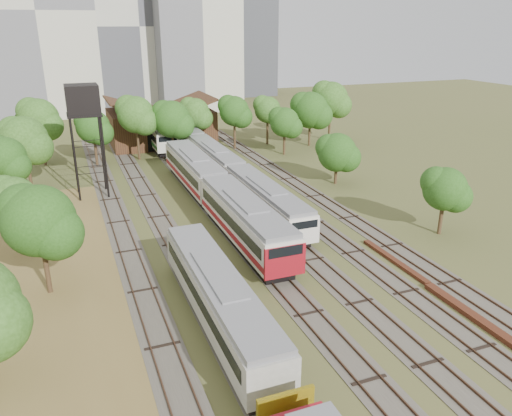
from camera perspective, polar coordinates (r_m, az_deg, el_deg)
name	(u,v)px	position (r m, az deg, el deg)	size (l,w,h in m)	color
ground	(360,333)	(33.43, 11.75, -13.84)	(240.00, 240.00, 0.00)	#475123
dry_grass_patch	(56,325)	(35.95, -21.84, -12.32)	(14.00, 60.00, 0.04)	brown
tracks	(227,208)	(53.46, -3.36, 0.04)	(24.60, 80.00, 0.19)	#4C473D
railcar_red_set	(216,192)	(51.78, -4.58, 1.80)	(3.28, 34.57, 4.07)	black
railcar_green_set	(215,160)	(65.46, -4.73, 5.52)	(2.90, 52.08, 3.58)	black
railcar_rear	(158,134)	(81.60, -11.19, 8.31)	(3.20, 16.08, 3.97)	black
old_grey_coach	(219,298)	(32.68, -4.27, -10.17)	(2.94, 18.00, 3.63)	black
water_tower	(83,103)	(58.11, -19.19, 11.27)	(3.60, 3.60, 12.44)	black
rail_pile_near	(481,321)	(36.69, 24.28, -11.72)	(0.69, 10.29, 0.34)	#522817
rail_pile_far	(394,261)	(42.99, 15.54, -5.82)	(0.53, 8.40, 0.27)	#522817
maintenance_shed	(161,126)	(83.59, -10.81, 9.19)	(16.45, 11.55, 7.58)	#3A2115
tree_band_left	(10,201)	(44.03, -26.28, 0.71)	(8.86, 65.35, 8.46)	#382616
tree_band_far	(210,112)	(76.24, -5.26, 10.82)	(50.04, 9.34, 9.74)	#382616
tree_band_right	(336,147)	(62.08, 9.19, 6.85)	(5.54, 37.12, 7.05)	#382616
tower_left	(36,11)	(117.79, -23.87, 19.92)	(22.00, 16.00, 42.00)	beige
tower_centre	(133,26)	(124.07, -13.86, 19.52)	(20.00, 18.00, 36.00)	#B8B5A6
tower_far_right	(249,42)	(141.93, -0.80, 18.48)	(12.00, 12.00, 28.00)	#3E4045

